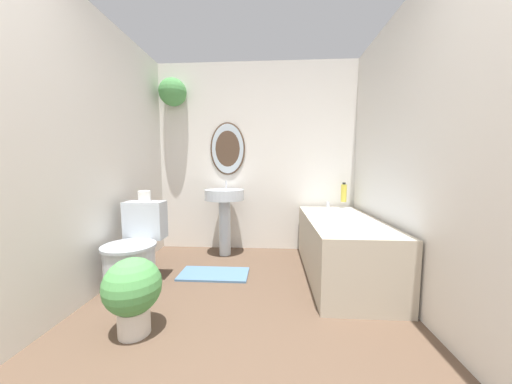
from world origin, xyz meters
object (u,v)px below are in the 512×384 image
Objects in this scene: toilet at (134,256)px; shampoo_bottle at (344,193)px; toilet_paper_roll at (144,196)px; potted_plant at (133,290)px; pedestal_sink at (225,205)px; bathtub at (341,246)px.

toilet is 3.20× the size of shampoo_bottle.
shampoo_bottle is 2.24m from toilet_paper_roll.
potted_plant is at bearing -61.85° from toilet.
toilet is 2.38m from shampoo_bottle.
toilet is at bearing -122.66° from pedestal_sink.
toilet_paper_roll is (-0.31, 0.80, 0.51)m from potted_plant.
bathtub is at bearing -105.90° from shampoo_bottle.
potted_plant is (0.31, -0.58, -0.01)m from toilet.
shampoo_bottle is 2.15× the size of toilet_paper_roll.
shampoo_bottle reaches higher than toilet_paper_roll.
potted_plant is (-1.76, -1.66, -0.47)m from shampoo_bottle.
potted_plant is at bearing -68.84° from toilet_paper_roll.
toilet is at bearing 118.15° from potted_plant.
pedestal_sink reaches higher than shampoo_bottle.
toilet is at bearing -90.00° from toilet_paper_roll.
shampoo_bottle is 0.47× the size of potted_plant.
shampoo_bottle reaches higher than bathtub.
pedestal_sink reaches higher than toilet_paper_roll.
shampoo_bottle is (1.45, 0.12, 0.15)m from pedestal_sink.
toilet_paper_roll is at bearing 111.16° from potted_plant.
shampoo_bottle is (0.19, 0.65, 0.46)m from bathtub.
pedestal_sink is at bearing 157.28° from bathtub.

